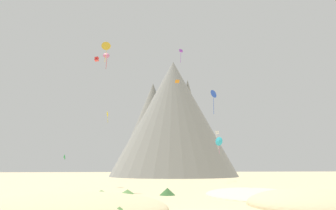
{
  "coord_description": "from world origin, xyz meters",
  "views": [
    {
      "loc": [
        -7.61,
        -24.29,
        3.79
      ],
      "look_at": [
        2.82,
        46.55,
        18.84
      ],
      "focal_mm": 31.49,
      "sensor_mm": 36.0,
      "label": 1
    }
  ],
  "objects_px": {
    "kite_orange_mid": "(177,81)",
    "kite_white_low": "(217,133)",
    "kite_violet_high": "(181,51)",
    "kite_blue_mid": "(213,94)",
    "bush_scatter_east": "(167,191)",
    "bush_near_left": "(90,207)",
    "kite_green_low": "(64,157)",
    "kite_yellow_mid": "(107,114)",
    "bush_ridge_crest": "(101,192)",
    "kite_pink_high": "(106,55)",
    "kite_cyan_low": "(219,141)",
    "rock_massif": "(171,120)",
    "kite_red_high": "(97,59)",
    "bush_mid_center": "(127,192)",
    "kite_gold_high": "(106,46)"
  },
  "relations": [
    {
      "from": "bush_near_left",
      "to": "kite_green_low",
      "type": "distance_m",
      "value": 49.88
    },
    {
      "from": "rock_massif",
      "to": "kite_pink_high",
      "type": "xyz_separation_m",
      "value": [
        -23.61,
        -57.65,
        4.94
      ]
    },
    {
      "from": "rock_massif",
      "to": "kite_orange_mid",
      "type": "distance_m",
      "value": 65.15
    },
    {
      "from": "bush_ridge_crest",
      "to": "kite_blue_mid",
      "type": "bearing_deg",
      "value": 38.42
    },
    {
      "from": "bush_near_left",
      "to": "rock_massif",
      "type": "xyz_separation_m",
      "value": [
        21.7,
        94.13,
        22.61
      ]
    },
    {
      "from": "rock_massif",
      "to": "kite_white_low",
      "type": "height_order",
      "value": "rock_massif"
    },
    {
      "from": "bush_scatter_east",
      "to": "bush_ridge_crest",
      "type": "bearing_deg",
      "value": 163.53
    },
    {
      "from": "bush_ridge_crest",
      "to": "kite_green_low",
      "type": "relative_size",
      "value": 1.93
    },
    {
      "from": "kite_green_low",
      "to": "kite_blue_mid",
      "type": "height_order",
      "value": "kite_blue_mid"
    },
    {
      "from": "bush_mid_center",
      "to": "kite_white_low",
      "type": "height_order",
      "value": "kite_white_low"
    },
    {
      "from": "kite_pink_high",
      "to": "kite_orange_mid",
      "type": "distance_m",
      "value": 17.85
    },
    {
      "from": "bush_mid_center",
      "to": "kite_cyan_low",
      "type": "bearing_deg",
      "value": 53.67
    },
    {
      "from": "bush_ridge_crest",
      "to": "kite_yellow_mid",
      "type": "distance_m",
      "value": 40.63
    },
    {
      "from": "kite_pink_high",
      "to": "kite_cyan_low",
      "type": "relative_size",
      "value": 0.87
    },
    {
      "from": "bush_ridge_crest",
      "to": "kite_green_low",
      "type": "xyz_separation_m",
      "value": [
        -11.28,
        30.85,
        5.76
      ]
    },
    {
      "from": "kite_white_low",
      "to": "kite_red_high",
      "type": "bearing_deg",
      "value": -108.77
    },
    {
      "from": "kite_red_high",
      "to": "kite_violet_high",
      "type": "bearing_deg",
      "value": 135.28
    },
    {
      "from": "bush_mid_center",
      "to": "kite_red_high",
      "type": "bearing_deg",
      "value": 108.48
    },
    {
      "from": "bush_ridge_crest",
      "to": "kite_cyan_low",
      "type": "relative_size",
      "value": 0.54
    },
    {
      "from": "bush_mid_center",
      "to": "kite_yellow_mid",
      "type": "distance_m",
      "value": 40.74
    },
    {
      "from": "kite_green_low",
      "to": "kite_violet_high",
      "type": "bearing_deg",
      "value": 105.07
    },
    {
      "from": "kite_red_high",
      "to": "kite_white_low",
      "type": "xyz_separation_m",
      "value": [
        33.48,
        15.03,
        -15.12
      ]
    },
    {
      "from": "kite_red_high",
      "to": "kite_white_low",
      "type": "distance_m",
      "value": 39.69
    },
    {
      "from": "bush_mid_center",
      "to": "kite_orange_mid",
      "type": "relative_size",
      "value": 2.08
    },
    {
      "from": "bush_scatter_east",
      "to": "kite_blue_mid",
      "type": "distance_m",
      "value": 30.94
    },
    {
      "from": "kite_green_low",
      "to": "kite_blue_mid",
      "type": "xyz_separation_m",
      "value": [
        33.61,
        -13.13,
        13.54
      ]
    },
    {
      "from": "kite_violet_high",
      "to": "kite_white_low",
      "type": "relative_size",
      "value": 0.82
    },
    {
      "from": "bush_mid_center",
      "to": "kite_cyan_low",
      "type": "relative_size",
      "value": 0.45
    },
    {
      "from": "kite_white_low",
      "to": "kite_blue_mid",
      "type": "xyz_separation_m",
      "value": [
        -7.13,
        -20.52,
        6.17
      ]
    },
    {
      "from": "kite_cyan_low",
      "to": "kite_yellow_mid",
      "type": "height_order",
      "value": "kite_yellow_mid"
    },
    {
      "from": "kite_gold_high",
      "to": "bush_mid_center",
      "type": "bearing_deg",
      "value": 114.97
    },
    {
      "from": "kite_red_high",
      "to": "kite_violet_high",
      "type": "distance_m",
      "value": 29.49
    },
    {
      "from": "kite_white_low",
      "to": "bush_ridge_crest",
      "type": "bearing_deg",
      "value": -80.57
    },
    {
      "from": "kite_cyan_low",
      "to": "bush_scatter_east",
      "type": "bearing_deg",
      "value": -61.93
    },
    {
      "from": "bush_scatter_east",
      "to": "kite_cyan_low",
      "type": "xyz_separation_m",
      "value": [
        19.5,
        36.7,
        10.13
      ]
    },
    {
      "from": "kite_violet_high",
      "to": "kite_blue_mid",
      "type": "distance_m",
      "value": 28.2
    },
    {
      "from": "kite_gold_high",
      "to": "kite_blue_mid",
      "type": "height_order",
      "value": "kite_gold_high"
    },
    {
      "from": "kite_white_low",
      "to": "kite_green_low",
      "type": "bearing_deg",
      "value": -122.69
    },
    {
      "from": "rock_massif",
      "to": "kite_gold_high",
      "type": "distance_m",
      "value": 71.27
    },
    {
      "from": "kite_pink_high",
      "to": "kite_green_low",
      "type": "height_order",
      "value": "kite_pink_high"
    },
    {
      "from": "kite_orange_mid",
      "to": "kite_blue_mid",
      "type": "height_order",
      "value": "kite_orange_mid"
    },
    {
      "from": "kite_orange_mid",
      "to": "kite_white_low",
      "type": "bearing_deg",
      "value": -46.11
    },
    {
      "from": "bush_near_left",
      "to": "kite_orange_mid",
      "type": "bearing_deg",
      "value": 66.56
    },
    {
      "from": "bush_mid_center",
      "to": "kite_red_high",
      "type": "height_order",
      "value": "kite_red_high"
    },
    {
      "from": "bush_scatter_east",
      "to": "kite_violet_high",
      "type": "distance_m",
      "value": 56.86
    },
    {
      "from": "bush_ridge_crest",
      "to": "bush_mid_center",
      "type": "bearing_deg",
      "value": 3.71
    },
    {
      "from": "kite_violet_high",
      "to": "bush_scatter_east",
      "type": "bearing_deg",
      "value": -153.82
    },
    {
      "from": "kite_gold_high",
      "to": "kite_green_low",
      "type": "xyz_separation_m",
      "value": [
        -10.31,
        21.44,
        -20.01
      ]
    },
    {
      "from": "rock_massif",
      "to": "kite_red_high",
      "type": "distance_m",
      "value": 59.86
    },
    {
      "from": "kite_green_low",
      "to": "kite_yellow_mid",
      "type": "xyz_separation_m",
      "value": [
        9.38,
        5.77,
        11.75
      ]
    }
  ]
}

